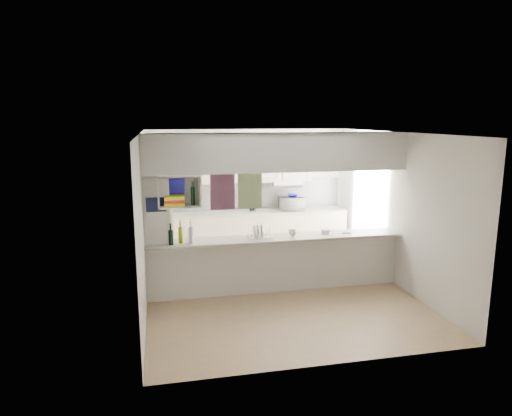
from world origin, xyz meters
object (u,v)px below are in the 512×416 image
object	(u,v)px
microwave	(292,203)
dish_rack	(260,232)
bowl	(292,196)
wine_bottles	(181,235)

from	to	relation	value
microwave	dish_rack	bearing A→B (deg)	67.99
microwave	bowl	xyz separation A→B (m)	(-0.01, -0.02, 0.17)
bowl	wine_bottles	xyz separation A→B (m)	(-2.41, -2.14, -0.18)
wine_bottles	dish_rack	bearing A→B (deg)	6.21
microwave	bowl	bearing A→B (deg)	80.96
bowl	dish_rack	size ratio (longest dim) A/B	0.55
microwave	wine_bottles	size ratio (longest dim) A/B	1.38
bowl	dish_rack	xyz separation A→B (m)	(-1.13, -2.00, -0.23)
microwave	wine_bottles	bearing A→B (deg)	49.18
bowl	dish_rack	world-z (taller)	bowl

